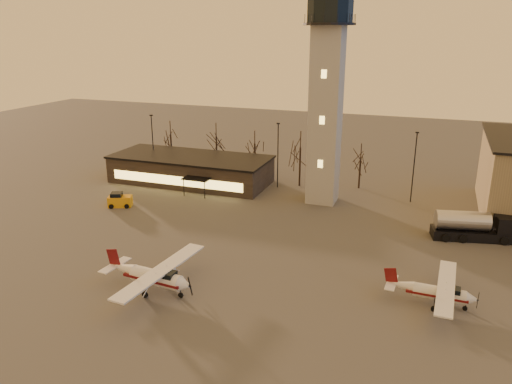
% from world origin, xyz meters
% --- Properties ---
extents(ground, '(220.00, 220.00, 0.00)m').
position_xyz_m(ground, '(0.00, 0.00, 0.00)').
color(ground, '#474341').
rests_on(ground, ground).
extents(control_tower, '(6.80, 6.80, 32.60)m').
position_xyz_m(control_tower, '(0.00, 30.00, 16.33)').
color(control_tower, '#9B9993').
rests_on(control_tower, ground).
extents(terminal, '(25.40, 12.20, 4.30)m').
position_xyz_m(terminal, '(-21.99, 31.98, 2.16)').
color(terminal, black).
rests_on(terminal, ground).
extents(light_poles, '(58.50, 12.25, 10.14)m').
position_xyz_m(light_poles, '(0.50, 31.00, 5.41)').
color(light_poles, black).
rests_on(light_poles, ground).
extents(tree_row, '(37.20, 9.20, 8.80)m').
position_xyz_m(tree_row, '(-13.70, 39.16, 5.94)').
color(tree_row, black).
rests_on(tree_row, ground).
extents(cessna_front, '(8.45, 10.69, 2.95)m').
position_xyz_m(cessna_front, '(16.36, 5.43, 1.01)').
color(cessna_front, silver).
rests_on(cessna_front, ground).
extents(cessna_rear, '(9.99, 12.61, 3.47)m').
position_xyz_m(cessna_rear, '(-8.42, -1.04, 1.19)').
color(cessna_rear, silver).
rests_on(cessna_rear, ground).
extents(fuel_truck, '(9.45, 4.50, 3.38)m').
position_xyz_m(fuel_truck, '(19.62, 22.58, 1.34)').
color(fuel_truck, black).
rests_on(fuel_truck, ground).
extents(service_cart, '(3.57, 2.91, 2.01)m').
position_xyz_m(service_cart, '(-25.88, 17.98, 0.77)').
color(service_cart, orange).
rests_on(service_cart, ground).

